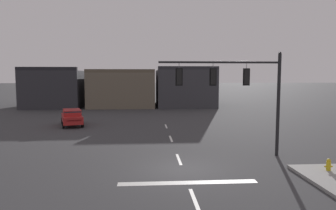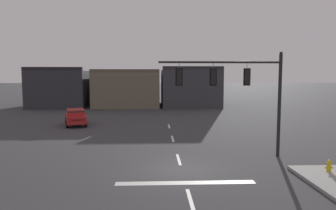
% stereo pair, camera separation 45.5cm
% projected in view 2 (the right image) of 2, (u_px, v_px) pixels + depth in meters
% --- Properties ---
extents(ground_plane, '(400.00, 400.00, 0.00)m').
position_uv_depth(ground_plane, '(182.00, 170.00, 16.15)').
color(ground_plane, '#353538').
extents(stop_bar_paint, '(6.40, 0.50, 0.01)m').
position_uv_depth(stop_bar_paint, '(185.00, 183.00, 14.16)').
color(stop_bar_paint, silver).
rests_on(stop_bar_paint, ground).
extents(lane_centreline, '(0.16, 26.40, 0.01)m').
position_uv_depth(lane_centreline, '(179.00, 159.00, 18.14)').
color(lane_centreline, silver).
rests_on(lane_centreline, ground).
extents(signal_mast_near_side, '(7.34, 0.35, 6.30)m').
position_uv_depth(signal_mast_near_side, '(240.00, 85.00, 18.37)').
color(signal_mast_near_side, black).
rests_on(signal_mast_near_side, ground).
extents(car_lot_nearside, '(3.00, 4.73, 1.61)m').
position_uv_depth(car_lot_nearside, '(76.00, 117.00, 30.65)').
color(car_lot_nearside, '#A81E1E').
rests_on(car_lot_nearside, ground).
extents(fire_hydrant, '(0.40, 0.30, 0.75)m').
position_uv_depth(fire_hydrant, '(329.00, 168.00, 15.32)').
color(fire_hydrant, gold).
rests_on(fire_hydrant, ground).
extents(building_row, '(29.21, 13.00, 6.29)m').
position_uv_depth(building_row, '(126.00, 88.00, 50.88)').
color(building_row, '#2D2D33').
rests_on(building_row, ground).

